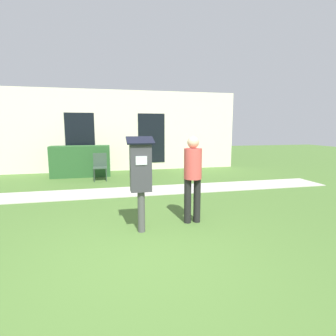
{
  "coord_description": "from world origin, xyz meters",
  "views": [
    {
      "loc": [
        -0.36,
        -3.28,
        1.73
      ],
      "look_at": [
        0.63,
        1.03,
        1.05
      ],
      "focal_mm": 28.0,
      "sensor_mm": 36.0,
      "label": 1
    }
  ],
  "objects": [
    {
      "name": "ground_plane",
      "position": [
        0.0,
        0.0,
        0.0
      ],
      "size": [
        40.0,
        40.0,
        0.0
      ],
      "primitive_type": "plane",
      "color": "#476B2D"
    },
    {
      "name": "outdoor_chair_middle",
      "position": [
        0.8,
        5.62,
        0.53
      ],
      "size": [
        0.44,
        0.44,
        0.9
      ],
      "rotation": [
        0.0,
        0.0,
        -0.41
      ],
      "color": "#334738",
      "rests_on": "ground"
    },
    {
      "name": "parking_meter",
      "position": [
        0.15,
        0.92,
        1.02
      ],
      "size": [
        0.44,
        0.31,
        1.59
      ],
      "color": "#4C4C4C",
      "rests_on": "ground"
    },
    {
      "name": "outdoor_chair_left",
      "position": [
        -0.63,
        5.57,
        0.53
      ],
      "size": [
        0.44,
        0.44,
        0.9
      ],
      "rotation": [
        0.0,
        0.0,
        -0.18
      ],
      "color": "#334738",
      "rests_on": "ground"
    },
    {
      "name": "hedge_row",
      "position": [
        -1.32,
        6.41,
        0.55
      ],
      "size": [
        2.03,
        0.6,
        1.1
      ],
      "color": "#285628",
      "rests_on": "ground"
    },
    {
      "name": "person_standing",
      "position": [
        1.11,
        1.15,
        0.93
      ],
      "size": [
        0.32,
        0.32,
        1.58
      ],
      "rotation": [
        0.0,
        0.0,
        -0.36
      ],
      "color": "black",
      "rests_on": "ground"
    },
    {
      "name": "building_facade",
      "position": [
        0.0,
        7.55,
        1.6
      ],
      "size": [
        10.0,
        0.26,
        3.2
      ],
      "color": "beige",
      "rests_on": "ground"
    },
    {
      "name": "sidewalk",
      "position": [
        0.0,
        3.73,
        0.01
      ],
      "size": [
        12.0,
        1.1,
        0.02
      ],
      "color": "#B7B2A8",
      "rests_on": "ground"
    }
  ]
}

